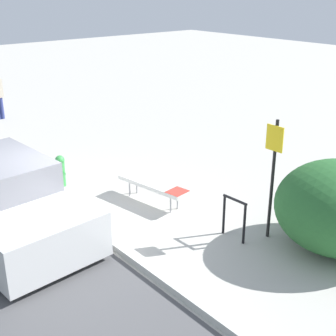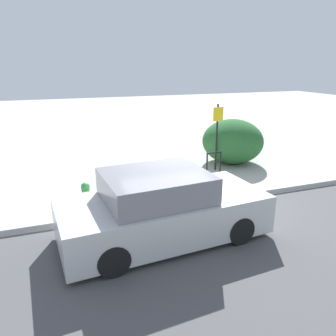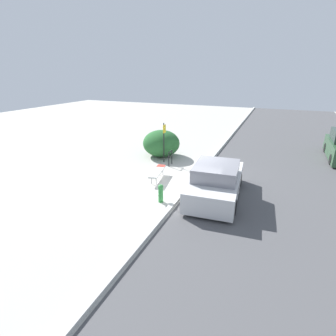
# 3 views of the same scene
# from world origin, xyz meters

# --- Properties ---
(ground_plane) EXTENTS (60.00, 60.00, 0.00)m
(ground_plane) POSITION_xyz_m (0.00, 0.00, 0.00)
(ground_plane) COLOR #ADAAA3
(curb) EXTENTS (60.00, 0.20, 0.13)m
(curb) POSITION_xyz_m (0.00, 0.00, 0.07)
(curb) COLOR #B7B7B2
(curb) RESTS_ON ground_plane
(bench) EXTENTS (1.80, 0.68, 0.47)m
(bench) POSITION_xyz_m (-0.11, 1.70, 0.42)
(bench) COLOR #99999E
(bench) RESTS_ON ground_plane
(bike_rack) EXTENTS (0.55, 0.07, 0.83)m
(bike_rack) POSITION_xyz_m (2.07, 1.91, 0.50)
(bike_rack) COLOR black
(bike_rack) RESTS_ON ground_plane
(sign_post) EXTENTS (0.36, 0.08, 2.30)m
(sign_post) POSITION_xyz_m (2.44, 2.46, 1.38)
(sign_post) COLOR black
(sign_post) RESTS_ON ground_plane
(fire_hydrant) EXTENTS (0.36, 0.22, 0.77)m
(fire_hydrant) POSITION_xyz_m (-2.22, 0.58, 0.41)
(fire_hydrant) COLOR #338C3F
(fire_hydrant) RESTS_ON ground_plane
(shrub_hedge) EXTENTS (2.24, 2.28, 1.63)m
(shrub_hedge) POSITION_xyz_m (3.46, 3.08, 0.82)
(shrub_hedge) COLOR #28602D
(shrub_hedge) RESTS_ON ground_plane
(parked_car_near) EXTENTS (4.43, 2.18, 1.48)m
(parked_car_near) POSITION_xyz_m (-0.87, -1.35, 0.67)
(parked_car_near) COLOR black
(parked_car_near) RESTS_ON ground_plane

